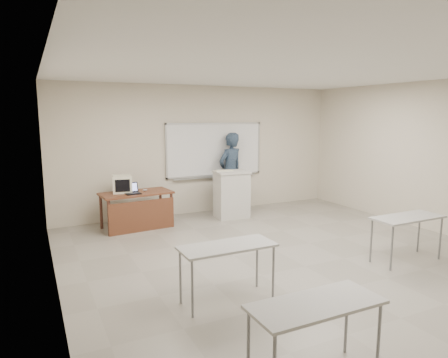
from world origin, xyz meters
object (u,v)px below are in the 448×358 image
laptop (132,191)px  mouse (145,190)px  keyboard (224,171)px  whiteboard (215,150)px  podium (232,194)px  instructor_desk (138,203)px  crt_monitor (122,184)px  presenter (230,172)px

laptop → mouse: bearing=23.9°
keyboard → mouse: bearing=-170.1°
whiteboard → podium: bearing=-85.4°
instructor_desk → keyboard: 2.08m
crt_monitor → instructor_desk: bearing=-34.7°
instructor_desk → laptop: 0.28m
podium → keyboard: (-0.15, 0.08, 0.54)m
podium → keyboard: keyboard is taller
whiteboard → presenter: 0.65m
podium → laptop: size_ratio=3.64×
presenter → whiteboard: bearing=-46.3°
whiteboard → instructor_desk: (-2.10, -0.78, -0.94)m
laptop → crt_monitor: bearing=117.2°
crt_monitor → presenter: size_ratio=0.22×
keyboard → presenter: presenter is taller
whiteboard → mouse: whiteboard is taller
crt_monitor → laptop: size_ratio=1.46×
instructor_desk → laptop: (-0.10, -0.00, 0.26)m
presenter → keyboard: bearing=32.6°
whiteboard → laptop: 2.43m
laptop → keyboard: keyboard is taller
crt_monitor → keyboard: crt_monitor is taller
crt_monitor → laptop: 0.31m
podium → crt_monitor: bearing=178.3°
whiteboard → crt_monitor: size_ratio=5.80×
instructor_desk → podium: bearing=-4.9°
whiteboard → presenter: size_ratio=1.30×
whiteboard → keyboard: (-0.09, -0.69, -0.40)m
mouse → presenter: (2.23, 0.44, 0.19)m
keyboard → podium: bearing=-15.9°
podium → instructor_desk: bearing=-176.0°
mouse → laptop: bearing=-132.4°
mouse → keyboard: 1.84m
crt_monitor → keyboard: (2.26, -0.15, 0.16)m
keyboard → presenter: bearing=62.6°
podium → keyboard: size_ratio=2.63×
laptop → podium: bearing=-4.5°
crt_monitor → laptop: bearing=-49.2°
instructor_desk → laptop: laptop is taller
mouse → presenter: size_ratio=0.05×
laptop → presenter: size_ratio=0.15×
mouse → keyboard: (1.81, -0.07, 0.31)m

